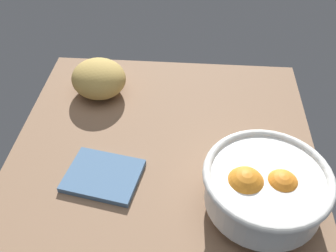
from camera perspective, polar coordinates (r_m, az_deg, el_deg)
ground_plane at (r=91.19cm, az=-0.52°, el=-2.54°), size 68.50×63.66×3.00cm
fruit_bowl at (r=73.91cm, az=14.00°, el=-8.73°), size 23.51×23.51×11.84cm
bread_loaf at (r=102.10cm, az=-10.15°, el=6.90°), size 19.35×19.10×9.10cm
napkin_folded at (r=82.90cm, az=-9.51°, el=-7.20°), size 17.02×14.56×1.28cm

